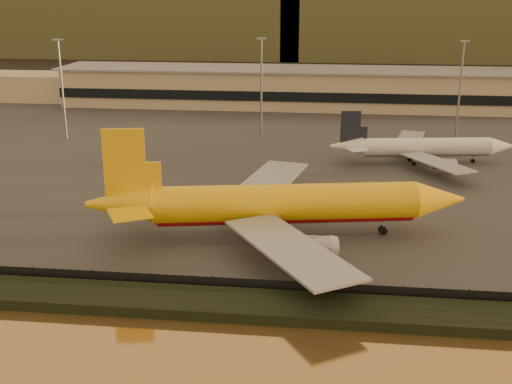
% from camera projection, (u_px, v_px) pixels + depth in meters
% --- Properties ---
extents(ground, '(900.00, 900.00, 0.00)m').
position_uv_depth(ground, '(269.00, 256.00, 94.32)').
color(ground, black).
rests_on(ground, ground).
extents(embankment, '(320.00, 7.00, 1.40)m').
position_uv_depth(embankment, '(255.00, 306.00, 78.02)').
color(embankment, black).
rests_on(embankment, ground).
extents(tarmac, '(320.00, 220.00, 0.20)m').
position_uv_depth(tarmac, '(301.00, 125.00, 184.20)').
color(tarmac, '#2D2D2D').
rests_on(tarmac, ground).
extents(perimeter_fence, '(300.00, 0.05, 2.20)m').
position_uv_depth(perimeter_fence, '(259.00, 287.00, 81.63)').
color(perimeter_fence, black).
rests_on(perimeter_fence, tarmac).
extents(terminal_building, '(202.00, 25.00, 12.60)m').
position_uv_depth(terminal_building, '(263.00, 87.00, 212.88)').
color(terminal_building, tan).
rests_on(terminal_building, tarmac).
extents(apron_light_masts, '(152.20, 12.20, 25.40)m').
position_uv_depth(apron_light_masts, '(359.00, 81.00, 158.85)').
color(apron_light_masts, slate).
rests_on(apron_light_masts, tarmac).
extents(dhl_cargo_jet, '(59.15, 57.14, 17.72)m').
position_uv_depth(dhl_cargo_jet, '(279.00, 205.00, 99.66)').
color(dhl_cargo_jet, '#EEB10C').
rests_on(dhl_cargo_jet, tarmac).
extents(white_narrowbody_jet, '(41.53, 40.12, 11.95)m').
position_uv_depth(white_narrowbody_jet, '(422.00, 148.00, 142.75)').
color(white_narrowbody_jet, silver).
rests_on(white_narrowbody_jet, tarmac).
extents(gse_vehicle_yellow, '(4.43, 3.07, 1.83)m').
position_uv_depth(gse_vehicle_yellow, '(365.00, 188.00, 122.73)').
color(gse_vehicle_yellow, '#EEB10C').
rests_on(gse_vehicle_yellow, tarmac).
extents(gse_vehicle_white, '(3.77, 1.74, 1.69)m').
position_uv_depth(gse_vehicle_white, '(146.00, 183.00, 126.15)').
color(gse_vehicle_white, silver).
rests_on(gse_vehicle_white, tarmac).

